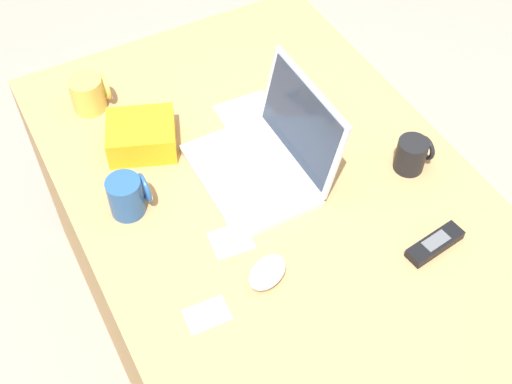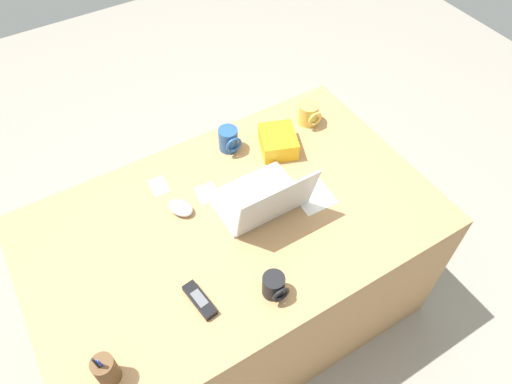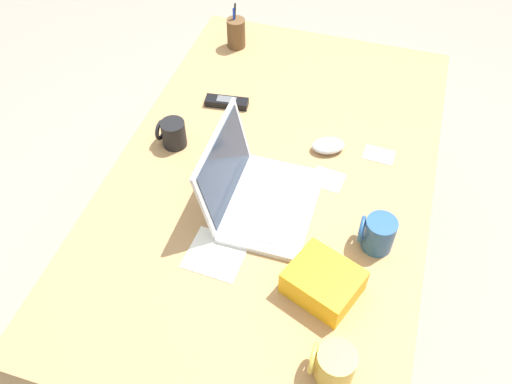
# 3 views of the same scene
# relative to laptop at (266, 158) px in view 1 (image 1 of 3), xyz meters

# --- Properties ---
(ground_plane) EXTENTS (6.00, 6.00, 0.00)m
(ground_plane) POSITION_rel_laptop_xyz_m (0.13, -0.01, -0.77)
(ground_plane) COLOR gray
(desk) EXTENTS (1.52, 0.93, 0.73)m
(desk) POSITION_rel_laptop_xyz_m (0.13, -0.01, -0.41)
(desk) COLOR tan
(desk) RESTS_ON ground
(laptop) EXTENTS (0.33, 0.28, 0.23)m
(laptop) POSITION_rel_laptop_xyz_m (0.00, 0.00, 0.00)
(laptop) COLOR silver
(laptop) RESTS_ON desk
(computer_mouse) EXTENTS (0.10, 0.12, 0.04)m
(computer_mouse) POSITION_rel_laptop_xyz_m (0.27, -0.15, -0.03)
(computer_mouse) COLOR silver
(computer_mouse) RESTS_ON desk
(coffee_mug_white) EXTENTS (0.09, 0.10, 0.09)m
(coffee_mug_white) POSITION_rel_laptop_xyz_m (-0.42, -0.30, 0.00)
(coffee_mug_white) COLOR #E0BC4C
(coffee_mug_white) RESTS_ON desk
(coffee_mug_tall) EXTENTS (0.07, 0.09, 0.09)m
(coffee_mug_tall) POSITION_rel_laptop_xyz_m (0.16, 0.32, -0.00)
(coffee_mug_tall) COLOR black
(coffee_mug_tall) RESTS_ON desk
(coffee_mug_spare) EXTENTS (0.08, 0.09, 0.10)m
(coffee_mug_spare) POSITION_rel_laptop_xyz_m (-0.04, -0.34, 0.00)
(coffee_mug_spare) COLOR #26518C
(coffee_mug_spare) RESTS_ON desk
(cordless_phone) EXTENTS (0.06, 0.15, 0.03)m
(cordless_phone) POSITION_rel_laptop_xyz_m (0.38, 0.22, -0.03)
(cordless_phone) COLOR black
(cordless_phone) RESTS_ON desk
(snack_bag) EXTENTS (0.19, 0.21, 0.08)m
(snack_bag) POSITION_rel_laptop_xyz_m (-0.22, -0.23, -0.01)
(snack_bag) COLOR #F2AD19
(snack_bag) RESTS_ON desk
(paper_note_near_laptop) EXTENTS (0.09, 0.10, 0.00)m
(paper_note_near_laptop) POSITION_rel_laptop_xyz_m (0.15, -0.17, -0.05)
(paper_note_near_laptop) COLOR white
(paper_note_near_laptop) RESTS_ON desk
(paper_note_left) EXTENTS (0.15, 0.15, 0.00)m
(paper_note_left) POSITION_rel_laptop_xyz_m (-0.20, 0.05, -0.05)
(paper_note_left) COLOR white
(paper_note_left) RESTS_ON desk
(paper_note_right) EXTENTS (0.07, 0.09, 0.00)m
(paper_note_right) POSITION_rel_laptop_xyz_m (0.29, -0.30, -0.05)
(paper_note_right) COLOR white
(paper_note_right) RESTS_ON desk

